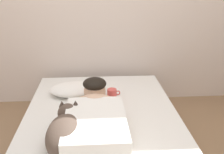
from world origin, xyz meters
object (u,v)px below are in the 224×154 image
object	(u,v)px
bed	(102,139)
dog	(66,132)
person_lying	(95,116)
pillow	(77,89)
coffee_cup	(112,93)
cell_phone	(107,125)

from	to	relation	value
bed	dog	xyz separation A→B (m)	(-0.25, -0.32, 0.28)
bed	person_lying	xyz separation A→B (m)	(-0.05, -0.13, 0.28)
pillow	person_lying	size ratio (longest dim) A/B	0.57
dog	coffee_cup	xyz separation A→B (m)	(0.36, 0.76, -0.07)
pillow	person_lying	xyz separation A→B (m)	(0.17, -0.63, 0.05)
bed	pillow	world-z (taller)	pillow
bed	person_lying	bearing A→B (deg)	-112.41
bed	dog	size ratio (longest dim) A/B	3.52
bed	person_lying	size ratio (longest dim) A/B	2.20
cell_phone	coffee_cup	bearing A→B (deg)	81.67
person_lying	coffee_cup	size ratio (longest dim) A/B	7.36
person_lying	coffee_cup	distance (m)	0.59
dog	cell_phone	distance (m)	0.38
pillow	cell_phone	distance (m)	0.65
dog	cell_phone	size ratio (longest dim) A/B	4.11
coffee_cup	cell_phone	xyz separation A→B (m)	(-0.08, -0.53, -0.03)
coffee_cup	cell_phone	distance (m)	0.53
person_lying	bed	bearing A→B (deg)	67.59
person_lying	cell_phone	size ratio (longest dim) A/B	6.57
person_lying	dog	bearing A→B (deg)	-135.47
person_lying	cell_phone	world-z (taller)	person_lying
pillow	cell_phone	size ratio (longest dim) A/B	3.71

